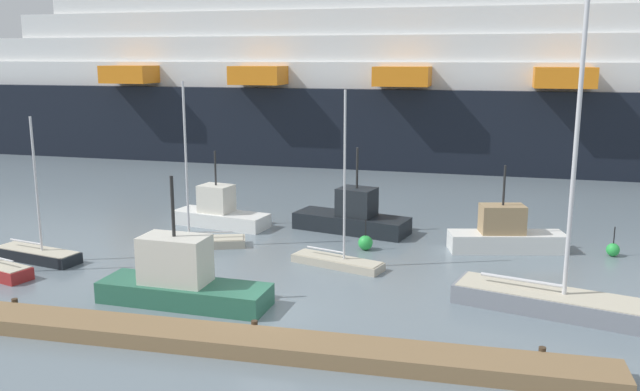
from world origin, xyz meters
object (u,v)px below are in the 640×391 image
object	(u,v)px
sailboat_0	(37,253)
channel_buoy_1	(365,243)
fishing_boat_1	(181,280)
fishing_boat_3	(220,212)
fishing_boat_2	(353,217)
cruise_ship	(552,85)
sailboat_3	(197,240)
sailboat_2	(548,297)
sailboat_4	(337,259)
channel_buoy_0	(613,250)
fishing_boat_0	(505,235)

from	to	relation	value
sailboat_0	channel_buoy_1	size ratio (longest dim) A/B	4.32
fishing_boat_1	fishing_boat_3	distance (m)	12.96
fishing_boat_3	fishing_boat_2	bearing A→B (deg)	-164.72
sailboat_0	cruise_ship	bearing A→B (deg)	66.43
sailboat_0	fishing_boat_1	distance (m)	10.42
sailboat_3	fishing_boat_3	world-z (taller)	sailboat_3
sailboat_2	sailboat_4	size ratio (longest dim) A/B	1.51
cruise_ship	sailboat_4	bearing A→B (deg)	-108.04
sailboat_0	sailboat_2	xyz separation A→B (m)	(24.51, -1.32, 0.22)
sailboat_3	fishing_boat_2	world-z (taller)	sailboat_3
sailboat_2	fishing_boat_3	xyz separation A→B (m)	(-18.07, 10.00, 0.24)
sailboat_2	sailboat_3	distance (m)	18.41
sailboat_3	fishing_boat_3	size ratio (longest dim) A/B	1.43
sailboat_4	sailboat_2	bearing A→B (deg)	-3.37
channel_buoy_0	fishing_boat_1	bearing A→B (deg)	-149.45
channel_buoy_1	cruise_ship	world-z (taller)	cruise_ship
sailboat_3	fishing_boat_3	xyz separation A→B (m)	(-0.48, 4.58, 0.44)
sailboat_4	channel_buoy_1	bearing A→B (deg)	92.27
fishing_boat_0	fishing_boat_2	world-z (taller)	fishing_boat_2
fishing_boat_1	sailboat_0	bearing A→B (deg)	-18.58
fishing_boat_3	channel_buoy_0	world-z (taller)	fishing_boat_3
channel_buoy_0	cruise_ship	xyz separation A→B (m)	(-0.05, 31.91, 7.17)
sailboat_3	sailboat_4	bearing A→B (deg)	149.20
sailboat_3	channel_buoy_1	size ratio (longest dim) A/B	5.26
fishing_boat_3	channel_buoy_1	size ratio (longest dim) A/B	3.68
sailboat_3	sailboat_4	world-z (taller)	sailboat_3
fishing_boat_1	fishing_boat_2	xyz separation A→B (m)	(4.94, 13.05, -0.16)
fishing_boat_1	fishing_boat_3	bearing A→B (deg)	-72.40
fishing_boat_2	channel_buoy_1	size ratio (longest dim) A/B	4.22
sailboat_3	channel_buoy_1	bearing A→B (deg)	169.80
sailboat_3	fishing_boat_2	xyz separation A→B (m)	(7.67, 5.08, 0.46)
fishing_boat_1	channel_buoy_0	xyz separation A→B (m)	(18.94, 11.18, -0.68)
sailboat_2	sailboat_4	bearing A→B (deg)	173.93
channel_buoy_0	cruise_ship	world-z (taller)	cruise_ship
sailboat_3	fishing_boat_1	size ratio (longest dim) A/B	1.21
cruise_ship	fishing_boat_2	bearing A→B (deg)	-112.76
sailboat_2	channel_buoy_0	size ratio (longest dim) A/B	8.37
fishing_boat_1	channel_buoy_1	world-z (taller)	fishing_boat_1
sailboat_0	fishing_boat_1	size ratio (longest dim) A/B	1.00
fishing_boat_3	fishing_boat_1	bearing A→B (deg)	116.13
fishing_boat_0	fishing_boat_3	bearing A→B (deg)	-17.94
sailboat_0	sailboat_2	distance (m)	24.54
fishing_boat_1	fishing_boat_0	bearing A→B (deg)	-137.83
cruise_ship	fishing_boat_1	bearing A→B (deg)	-111.52
fishing_boat_3	cruise_ship	bearing A→B (deg)	-114.12
sailboat_4	channel_buoy_0	xyz separation A→B (m)	(13.56, 4.84, -0.05)
channel_buoy_0	sailboat_2	bearing A→B (deg)	-115.33
sailboat_0	sailboat_3	bearing A→B (deg)	43.15
fishing_boat_0	cruise_ship	bearing A→B (deg)	-111.84
sailboat_3	fishing_boat_2	bearing A→B (deg)	-165.93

